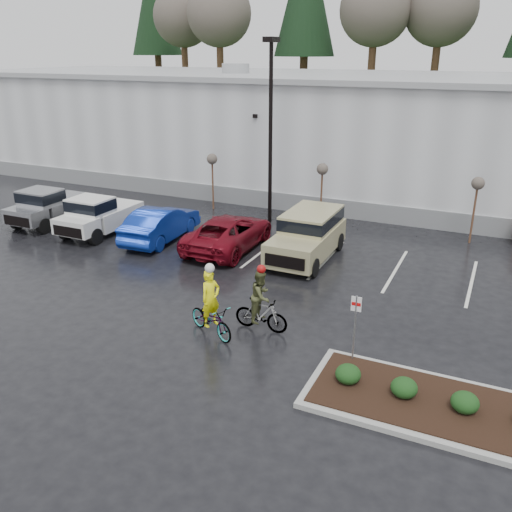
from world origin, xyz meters
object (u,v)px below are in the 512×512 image
at_px(car_blue, 161,224).
at_px(sapling_west, 212,162).
at_px(cyclist_hivis, 211,313).
at_px(pickup_silver, 55,204).
at_px(suv_tan, 307,237).
at_px(sapling_mid, 322,172).
at_px(cyclist_olive, 261,307).
at_px(pickup_white, 104,213).
at_px(lamppost, 271,113).
at_px(fire_lane_sign, 355,321).
at_px(sapling_east, 477,187).
at_px(car_red, 229,232).

bearing_deg(car_blue, sapling_west, -89.86).
relative_size(sapling_west, cyclist_hivis, 1.29).
relative_size(pickup_silver, suv_tan, 1.02).
xyz_separation_m(sapling_mid, cyclist_olive, (2.01, -12.04, -1.89)).
xyz_separation_m(pickup_white, cyclist_hivis, (10.13, -7.04, -0.22)).
distance_m(pickup_white, suv_tan, 10.59).
distance_m(lamppost, pickup_white, 9.74).
height_order(fire_lane_sign, cyclist_hivis, cyclist_hivis).
xyz_separation_m(sapling_mid, sapling_east, (7.50, 0.00, 0.00)).
height_order(car_blue, cyclist_hivis, cyclist_hivis).
distance_m(pickup_silver, pickup_white, 3.45).
distance_m(fire_lane_sign, pickup_white, 16.26).
relative_size(sapling_west, pickup_silver, 0.62).
bearing_deg(cyclist_hivis, fire_lane_sign, -63.83).
distance_m(sapling_west, pickup_white, 6.87).
distance_m(lamppost, sapling_east, 10.48).
height_order(lamppost, pickup_silver, lamppost).
bearing_deg(cyclist_hivis, sapling_mid, 26.75).
height_order(sapling_west, pickup_white, sapling_west).
xyz_separation_m(pickup_white, car_red, (6.86, 0.41, -0.20)).
relative_size(lamppost, sapling_mid, 2.88).
bearing_deg(cyclist_olive, car_blue, 52.28).
height_order(pickup_white, suv_tan, suv_tan).
bearing_deg(pickup_white, cyclist_olive, -27.99).
xyz_separation_m(sapling_east, cyclist_hivis, (-6.82, -13.00, -1.97)).
xyz_separation_m(fire_lane_sign, pickup_silver, (-18.19, 7.05, -0.43)).
bearing_deg(pickup_silver, suv_tan, 1.80).
distance_m(sapling_east, car_red, 11.67).
relative_size(pickup_silver, cyclist_hivis, 2.10).
bearing_deg(fire_lane_sign, cyclist_hivis, -177.57).
xyz_separation_m(sapling_west, pickup_silver, (-6.39, -5.75, -1.75)).
bearing_deg(car_red, pickup_white, 1.92).
bearing_deg(pickup_silver, car_blue, -0.84).
distance_m(suv_tan, cyclist_olive, 6.79).
distance_m(pickup_silver, car_red, 10.32).
bearing_deg(sapling_west, sapling_mid, 0.00).
distance_m(lamppost, sapling_west, 5.07).
distance_m(pickup_silver, suv_tan, 14.02).
xyz_separation_m(pickup_silver, suv_tan, (14.01, 0.44, 0.05)).
bearing_deg(sapling_east, sapling_mid, 180.00).
distance_m(sapling_mid, fire_lane_sign, 13.92).
xyz_separation_m(suv_tan, cyclist_olive, (0.89, -6.73, -0.19)).
height_order(fire_lane_sign, car_red, fire_lane_sign).
distance_m(sapling_mid, sapling_east, 7.50).
bearing_deg(pickup_white, lamppost, 35.53).
xyz_separation_m(lamppost, pickup_silver, (-10.39, -4.75, -4.71)).
relative_size(sapling_mid, car_red, 0.57).
xyz_separation_m(sapling_west, pickup_white, (-2.94, -5.96, -1.75)).
relative_size(pickup_silver, car_blue, 1.04).
distance_m(car_red, cyclist_hivis, 8.13).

